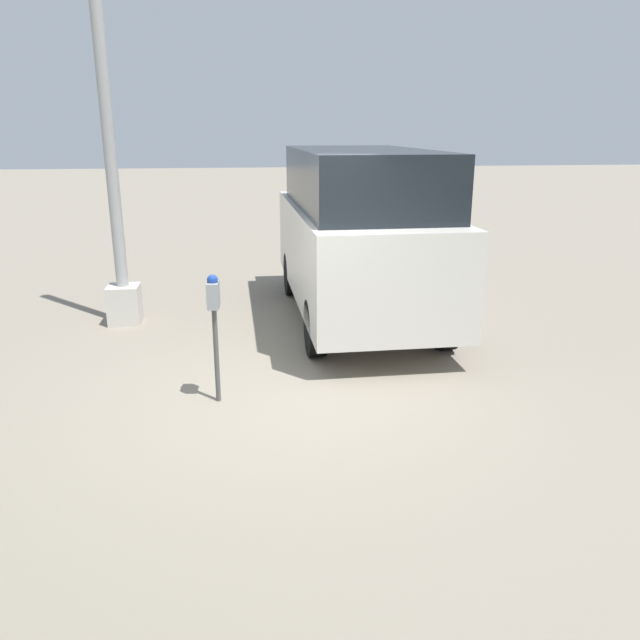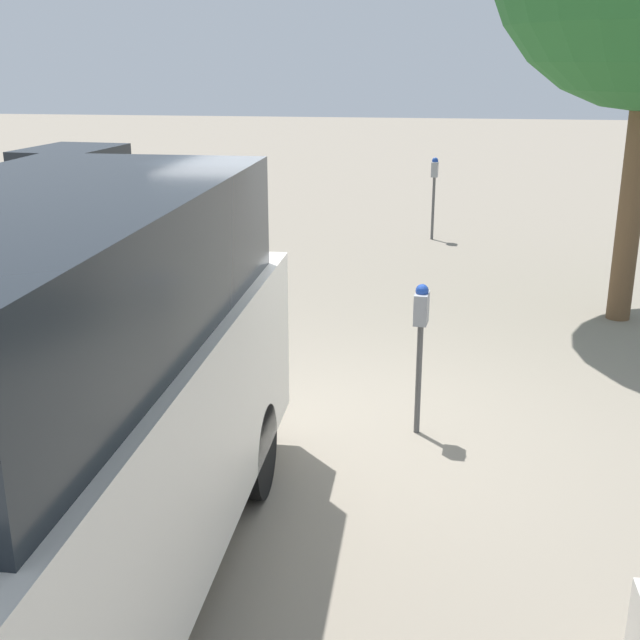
# 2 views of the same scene
# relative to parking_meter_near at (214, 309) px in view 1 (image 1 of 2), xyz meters

# --- Properties ---
(ground_plane) EXTENTS (80.00, 80.00, 0.00)m
(ground_plane) POSITION_rel_parking_meter_near_xyz_m (0.05, -0.57, -0.98)
(ground_plane) COLOR gray
(parking_meter_near) EXTENTS (0.21, 0.13, 1.33)m
(parking_meter_near) POSITION_rel_parking_meter_near_xyz_m (0.00, 0.00, 0.00)
(parking_meter_near) COLOR #4C4C4C
(parking_meter_near) RESTS_ON ground
(lamp_post) EXTENTS (0.44, 0.44, 5.61)m
(lamp_post) POSITION_rel_parking_meter_near_xyz_m (2.89, 1.40, 0.89)
(lamp_post) COLOR beige
(lamp_post) RESTS_ON ground
(parked_van) EXTENTS (4.82, 1.92, 2.42)m
(parked_van) POSITION_rel_parking_meter_near_xyz_m (2.68, -1.96, 0.31)
(parked_van) COLOR beige
(parked_van) RESTS_ON ground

